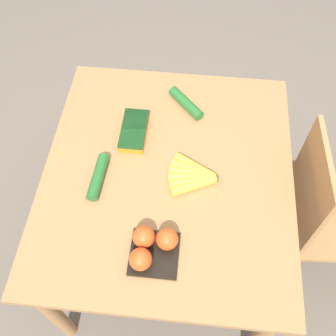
# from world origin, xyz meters

# --- Properties ---
(ground_plane) EXTENTS (12.00, 12.00, 0.00)m
(ground_plane) POSITION_xyz_m (0.00, 0.00, 0.00)
(ground_plane) COLOR #665B51
(dining_table) EXTENTS (1.11, 0.99, 0.76)m
(dining_table) POSITION_xyz_m (0.00, 0.00, 0.66)
(dining_table) COLOR #9E7044
(dining_table) RESTS_ON ground_plane
(chair) EXTENTS (0.44, 0.42, 0.93)m
(chair) POSITION_xyz_m (-0.02, 0.70, 0.49)
(chair) COLOR #A87547
(chair) RESTS_ON ground_plane
(banana_bunch) EXTENTS (0.20, 0.20, 0.04)m
(banana_bunch) POSITION_xyz_m (0.02, 0.10, 0.78)
(banana_bunch) COLOR brown
(banana_bunch) RESTS_ON dining_table
(tomato_pack) EXTENTS (0.17, 0.17, 0.09)m
(tomato_pack) POSITION_xyz_m (0.33, -0.02, 0.80)
(tomato_pack) COLOR black
(tomato_pack) RESTS_ON dining_table
(carrot_bag) EXTENTS (0.20, 0.10, 0.05)m
(carrot_bag) POSITION_xyz_m (-0.17, -0.16, 0.79)
(carrot_bag) COLOR orange
(carrot_bag) RESTS_ON dining_table
(cucumber_near) EXTENTS (0.17, 0.17, 0.04)m
(cucumber_near) POSITION_xyz_m (-0.35, 0.04, 0.79)
(cucumber_near) COLOR #236028
(cucumber_near) RESTS_ON dining_table
(cucumber_far) EXTENTS (0.20, 0.06, 0.04)m
(cucumber_far) POSITION_xyz_m (0.06, -0.27, 0.79)
(cucumber_far) COLOR #236028
(cucumber_far) RESTS_ON dining_table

